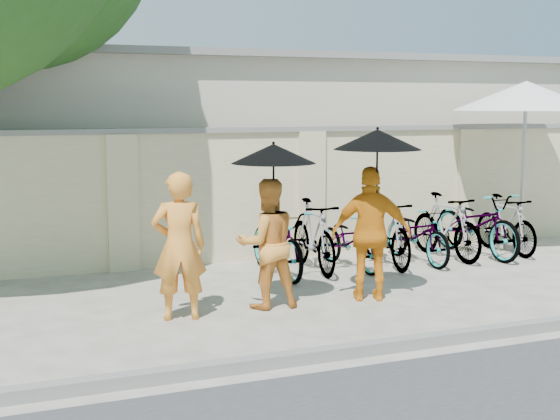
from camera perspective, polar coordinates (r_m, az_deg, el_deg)
name	(u,v)px	position (r m, az deg, el deg)	size (l,w,h in m)	color
ground	(261,316)	(9.10, -1.38, -7.75)	(80.00, 80.00, 0.00)	#B8B2A7
kerb	(324,354)	(7.58, 3.23, -10.49)	(40.00, 0.16, 0.12)	slate
compound_wall	(249,196)	(12.20, -2.30, 1.02)	(20.00, 0.30, 2.00)	beige
building_behind	(232,145)	(16.06, -3.54, 4.79)	(14.00, 6.00, 3.20)	beige
monk_left	(179,246)	(8.85, -7.40, -2.63)	(0.62, 0.40, 1.69)	orange
monk_center	(267,244)	(9.31, -0.94, -2.47)	(0.76, 0.59, 1.56)	orange
parasol_center	(273,154)	(9.12, -0.48, 4.14)	(1.00, 1.00, 1.09)	black
monk_right	(371,234)	(9.72, 6.69, -1.73)	(0.98, 0.41, 1.68)	orange
parasol_right	(377,140)	(9.53, 7.14, 5.14)	(1.07, 1.07, 1.18)	black
patio_umbrella	(526,98)	(13.51, 17.55, 7.84)	(2.82, 2.82, 2.81)	slate
bike_0	(278,242)	(11.12, -0.17, -2.35)	(0.64, 1.82, 0.96)	#A4A4A6
bike_1	(313,236)	(11.38, 2.46, -1.89)	(0.49, 1.74, 1.05)	#A4A4A6
bike_2	(351,240)	(11.60, 5.18, -2.22)	(0.57, 1.62, 0.85)	#A4A4A6
bike_3	(386,232)	(11.83, 7.78, -1.62)	(0.49, 1.72, 1.03)	#A4A4A6
bike_4	(417,234)	(12.19, 10.02, -1.74)	(0.59, 1.69, 0.89)	#A4A4A6
bike_5	(446,226)	(12.57, 12.06, -1.17)	(0.49, 1.72, 1.03)	#A4A4A6
bike_6	(477,224)	(12.90, 14.19, -1.00)	(0.69, 1.97, 1.04)	#A4A4A6
bike_7	(506,224)	(13.27, 16.18, -1.01)	(0.45, 1.59, 0.95)	#A4A4A6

